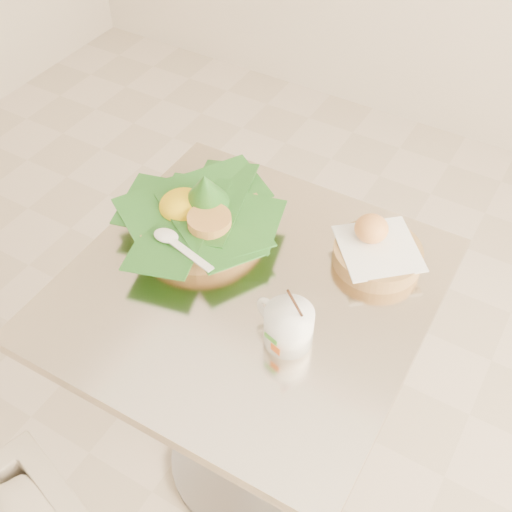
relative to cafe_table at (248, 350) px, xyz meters
The scene contains 5 objects.
floor 0.56m from the cafe_table, behind, with size 3.60×3.60×0.00m, color beige.
cafe_table is the anchor object (origin of this frame).
rice_basket 0.33m from the cafe_table, 152.36° to the left, with size 0.34×0.34×0.17m.
bread_basket 0.37m from the cafe_table, 46.14° to the left, with size 0.22×0.22×0.09m.
coffee_mug 0.30m from the cafe_table, 29.19° to the right, with size 0.12×0.10×0.16m.
Camera 1 is at (0.62, -0.71, 1.72)m, focal length 45.00 mm.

